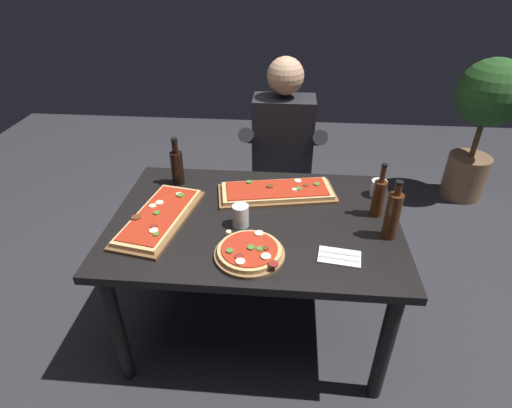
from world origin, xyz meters
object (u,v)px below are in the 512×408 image
object	(u,v)px
oil_bottle_amber	(177,166)
seated_diner	(282,153)
diner_chair	(282,179)
pizza_rectangular_left	(159,217)
potted_plant_corner	(485,115)
pizza_rectangular_front	(277,192)
tumbler_far_side	(241,217)
tumbler_near_camera	(379,188)
pizza_round_far	(250,252)
dining_table	(255,234)
wine_bottle_dark	(379,197)
vinegar_bottle_green	(393,215)

from	to	relation	value
oil_bottle_amber	seated_diner	xyz separation A→B (m)	(0.57, 0.43, -0.10)
seated_diner	diner_chair	bearing A→B (deg)	90.00
pizza_rectangular_left	diner_chair	size ratio (longest dim) A/B	0.69
oil_bottle_amber	potted_plant_corner	size ratio (longest dim) A/B	0.23
pizza_rectangular_front	seated_diner	bearing A→B (deg)	88.25
pizza_rectangular_front	tumbler_far_side	bearing A→B (deg)	-119.01
tumbler_near_camera	pizza_rectangular_left	bearing A→B (deg)	-163.51
pizza_round_far	diner_chair	distance (m)	1.18
dining_table	pizza_rectangular_front	bearing A→B (deg)	66.74
pizza_round_far	tumbler_near_camera	bearing A→B (deg)	41.28
pizza_rectangular_left	tumbler_near_camera	world-z (taller)	tumbler_near_camera
pizza_rectangular_front	diner_chair	distance (m)	0.69
pizza_rectangular_left	dining_table	bearing A→B (deg)	7.07
seated_diner	potted_plant_corner	world-z (taller)	seated_diner
pizza_rectangular_left	seated_diner	distance (m)	0.98
oil_bottle_amber	diner_chair	world-z (taller)	oil_bottle_amber
pizza_rectangular_left	potted_plant_corner	world-z (taller)	potted_plant_corner
wine_bottle_dark	potted_plant_corner	bearing A→B (deg)	53.92
seated_diner	dining_table	bearing A→B (deg)	-98.68
dining_table	tumbler_near_camera	distance (m)	0.70
pizza_rectangular_left	tumbler_far_side	xyz separation A→B (m)	(0.40, -0.01, 0.03)
diner_chair	vinegar_bottle_green	bearing A→B (deg)	-61.83
pizza_rectangular_front	pizza_round_far	world-z (taller)	same
pizza_rectangular_left	wine_bottle_dark	distance (m)	1.07
dining_table	vinegar_bottle_green	size ratio (longest dim) A/B	4.83
pizza_round_far	vinegar_bottle_green	world-z (taller)	vinegar_bottle_green
potted_plant_corner	seated_diner	bearing A→B (deg)	-151.91
oil_bottle_amber	seated_diner	size ratio (longest dim) A/B	0.20
potted_plant_corner	vinegar_bottle_green	bearing A→B (deg)	-122.40
tumbler_near_camera	vinegar_bottle_green	bearing A→B (deg)	-91.85
tumbler_near_camera	diner_chair	distance (m)	0.84
wine_bottle_dark	vinegar_bottle_green	size ratio (longest dim) A/B	0.97
tumbler_near_camera	seated_diner	xyz separation A→B (m)	(-0.52, 0.47, -0.04)
tumbler_near_camera	dining_table	bearing A→B (deg)	-157.17
pizza_rectangular_left	vinegar_bottle_green	distance (m)	1.09
diner_chair	potted_plant_corner	bearing A→B (deg)	24.56
dining_table	oil_bottle_amber	distance (m)	0.59
tumbler_near_camera	seated_diner	distance (m)	0.70
pizza_rectangular_left	diner_chair	bearing A→B (deg)	57.89
dining_table	potted_plant_corner	bearing A→B (deg)	43.11
pizza_rectangular_left	tumbler_far_side	world-z (taller)	tumbler_far_side
tumbler_near_camera	seated_diner	bearing A→B (deg)	137.97
tumbler_far_side	pizza_round_far	bearing A→B (deg)	-73.02
pizza_rectangular_front	wine_bottle_dark	bearing A→B (deg)	-16.13
tumbler_far_side	diner_chair	distance (m)	0.98
pizza_round_far	vinegar_bottle_green	size ratio (longest dim) A/B	1.06
dining_table	pizza_rectangular_front	size ratio (longest dim) A/B	2.15
pizza_rectangular_front	potted_plant_corner	size ratio (longest dim) A/B	0.56
tumbler_far_side	potted_plant_corner	distance (m)	2.39
pizza_rectangular_left	diner_chair	world-z (taller)	diner_chair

